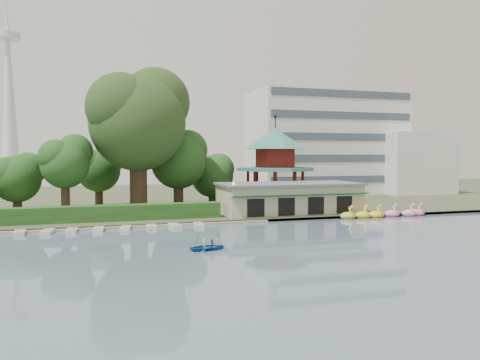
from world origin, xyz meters
name	(u,v)px	position (x,y,z in m)	size (l,w,h in m)	color
ground_plane	(282,253)	(0.00, 0.00, 0.00)	(220.00, 220.00, 0.00)	slate
shore	(176,197)	(0.00, 52.00, 0.20)	(220.00, 70.00, 0.40)	#424930
embankment	(225,222)	(0.00, 17.30, 0.15)	(220.00, 0.60, 0.30)	gray
dock	(120,227)	(-12.00, 17.20, 0.12)	(34.00, 1.60, 0.24)	gray
boathouse	(289,197)	(10.00, 21.97, 2.37)	(18.60, 9.39, 3.90)	tan
pavilion	(275,158)	(12.00, 32.00, 7.48)	(12.40, 12.40, 13.50)	tan
office_building	(340,146)	(32.67, 49.00, 9.73)	(38.00, 18.00, 20.00)	silver
broadcast_tower	(9,78)	(-42.00, 140.00, 33.98)	(8.00, 8.00, 96.00)	silver
hedge	(91,214)	(-15.00, 20.50, 1.30)	(30.00, 2.00, 1.80)	#254F1C
lamp_post	(234,193)	(1.50, 19.00, 3.34)	(0.36, 0.36, 4.28)	black
big_tree	(139,116)	(-8.83, 28.20, 13.14)	(13.88, 12.93, 19.52)	#3A281C
small_trees	(121,167)	(-11.06, 31.88, 6.33)	(39.75, 16.39, 11.30)	#3A281C
swan_boats	(385,214)	(21.11, 16.64, 0.40)	(12.48, 2.02, 1.92)	gold
moored_rowboats	(87,230)	(-15.35, 15.77, 0.18)	(24.80, 2.62, 0.36)	beige
rowboat_with_passengers	(208,245)	(-5.46, 2.87, 0.44)	(4.65, 3.60, 2.01)	#185397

